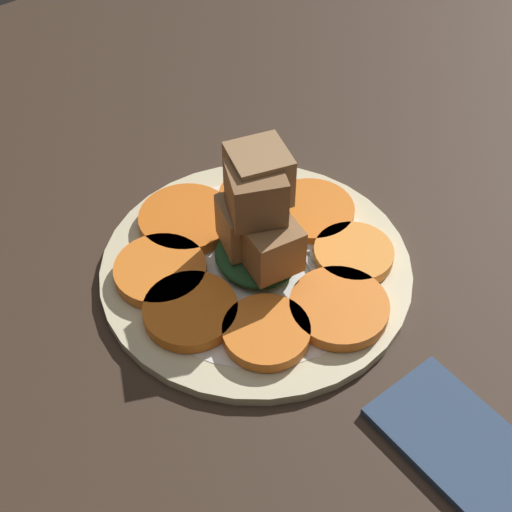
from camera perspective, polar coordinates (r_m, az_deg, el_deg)
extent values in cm
cube|color=#38281E|center=(65.36, 0.00, -1.84)|extent=(120.00, 120.00, 2.00)
cylinder|color=beige|center=(64.23, 0.00, -0.97)|extent=(27.92, 27.92, 1.00)
cylinder|color=white|center=(64.19, 0.00, -0.94)|extent=(22.34, 22.34, 1.00)
cylinder|color=orange|center=(58.24, 0.83, -6.10)|extent=(7.24, 7.24, 1.17)
cylinder|color=orange|center=(60.18, 6.66, -4.12)|extent=(8.40, 8.40, 1.17)
cylinder|color=orange|center=(64.37, 7.81, 0.16)|extent=(7.16, 7.16, 1.17)
cylinder|color=orange|center=(67.84, 4.41, 3.58)|extent=(8.24, 8.24, 1.17)
cylinder|color=orange|center=(69.06, -0.17, 4.70)|extent=(6.79, 6.79, 1.17)
cylinder|color=orange|center=(67.20, -5.62, 2.94)|extent=(8.86, 8.86, 1.17)
cylinder|color=orange|center=(62.99, -7.66, -1.17)|extent=(8.14, 8.14, 1.17)
cylinder|color=orange|center=(59.82, -5.27, -4.38)|extent=(7.96, 7.96, 1.17)
ellipsoid|color=#235128|center=(63.10, 0.00, -0.05)|extent=(7.84, 7.05, 1.84)
cube|color=olive|center=(59.59, 0.90, 0.67)|extent=(5.03, 5.03, 4.38)
cube|color=#9E754C|center=(61.42, -0.90, 2.50)|extent=(5.61, 5.61, 4.45)
cube|color=#9E754C|center=(58.90, 0.22, 6.51)|extent=(5.85, 5.85, 4.68)
cube|color=brown|center=(58.00, 0.12, 5.28)|extent=(5.90, 5.90, 4.44)
cube|color=#B2B2B7|center=(69.57, 2.46, 4.60)|extent=(11.58, 5.15, 0.40)
cube|color=#B2B2B7|center=(65.17, 4.43, 0.80)|extent=(2.15, 2.67, 0.40)
cube|color=#B2B2B7|center=(63.58, 6.26, -0.91)|extent=(4.52, 1.91, 0.40)
cube|color=#B2B2B7|center=(63.38, 5.70, -1.05)|extent=(4.52, 1.91, 0.40)
cube|color=#B2B2B7|center=(63.18, 5.14, -1.19)|extent=(4.52, 1.91, 0.40)
cube|color=#B2B2B7|center=(63.00, 4.58, -1.34)|extent=(4.52, 1.91, 0.40)
cube|color=#334766|center=(56.41, 16.07, -14.26)|extent=(13.11, 7.86, 0.80)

